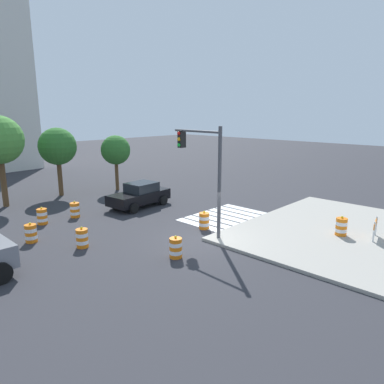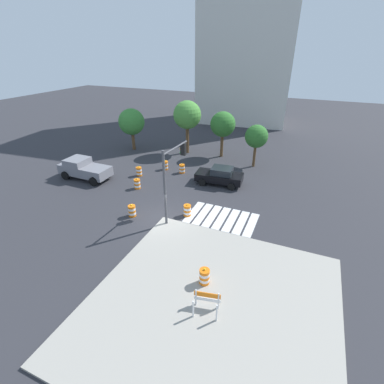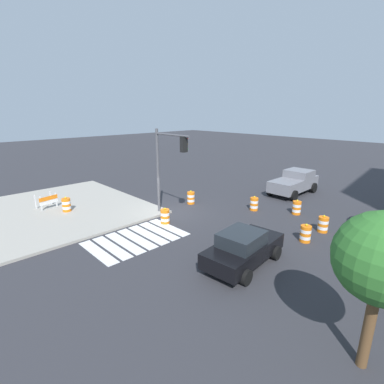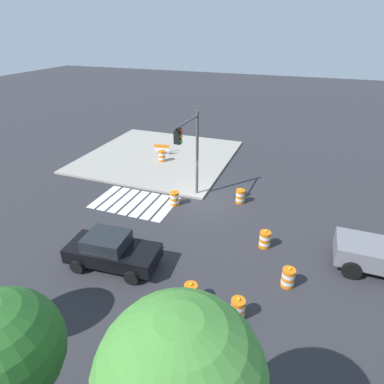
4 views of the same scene
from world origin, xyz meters
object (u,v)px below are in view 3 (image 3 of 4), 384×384
(pickup_truck, at_px, (295,182))
(traffic_barrel_median_near, at_px, (165,216))
(traffic_barrel_lane_center, at_px, (191,198))
(traffic_barrel_median_far, at_px, (305,234))
(construction_barricade, at_px, (47,200))
(sports_car, at_px, (243,248))
(street_tree_streetside_far, at_px, (383,259))
(traffic_light_pole, at_px, (168,158))
(traffic_barrel_on_sidewalk, at_px, (66,205))
(traffic_barrel_near_corner, at_px, (254,204))
(traffic_barrel_far_curb, at_px, (323,224))
(traffic_barrel_crosswalk_end, at_px, (297,208))

(pickup_truck, bearing_deg, traffic_barrel_median_near, -10.91)
(traffic_barrel_median_near, bearing_deg, traffic_barrel_lane_center, -156.00)
(traffic_barrel_median_far, distance_m, construction_barricade, 16.86)
(sports_car, xyz_separation_m, street_tree_streetside_far, (2.01, 5.49, 2.44))
(traffic_barrel_median_near, relative_size, traffic_light_pole, 0.19)
(traffic_barrel_on_sidewalk, bearing_deg, street_tree_streetside_far, 93.76)
(traffic_barrel_near_corner, xyz_separation_m, traffic_barrel_lane_center, (2.20, -4.10, 0.00))
(sports_car, xyz_separation_m, traffic_barrel_median_near, (-0.51, -6.27, -0.36))
(traffic_barrel_near_corner, relative_size, traffic_barrel_on_sidewalk, 1.00)
(traffic_barrel_median_far, distance_m, traffic_barrel_far_curb, 1.97)
(sports_car, bearing_deg, traffic_barrel_median_far, 168.08)
(traffic_barrel_crosswalk_end, xyz_separation_m, traffic_light_pole, (6.58, -5.45, 3.46))
(traffic_barrel_lane_center, distance_m, construction_barricade, 10.09)
(traffic_barrel_crosswalk_end, relative_size, traffic_barrel_on_sidewalk, 1.00)
(traffic_barrel_median_near, bearing_deg, traffic_barrel_crosswalk_end, 146.74)
(pickup_truck, height_order, traffic_barrel_far_curb, pickup_truck)
(traffic_barrel_crosswalk_end, relative_size, traffic_barrel_far_curb, 1.00)
(pickup_truck, bearing_deg, construction_barricade, -31.02)
(traffic_barrel_median_far, height_order, street_tree_streetside_far, street_tree_streetside_far)
(traffic_barrel_median_far, xyz_separation_m, construction_barricade, (8.17, -14.74, 0.27))
(pickup_truck, relative_size, traffic_barrel_far_curb, 5.06)
(traffic_barrel_median_far, relative_size, street_tree_streetside_far, 0.23)
(traffic_barrel_on_sidewalk, xyz_separation_m, street_tree_streetside_far, (-1.17, 17.79, 2.65))
(traffic_barrel_lane_center, height_order, street_tree_streetside_far, street_tree_streetside_far)
(sports_car, xyz_separation_m, traffic_light_pole, (-1.33, -6.86, 3.10))
(pickup_truck, height_order, traffic_barrel_median_far, pickup_truck)
(construction_barricade, relative_size, street_tree_streetside_far, 0.31)
(pickup_truck, distance_m, traffic_barrel_median_far, 9.61)
(traffic_barrel_far_curb, bearing_deg, traffic_barrel_median_near, -51.73)
(traffic_barrel_far_curb, xyz_separation_m, traffic_barrel_on_sidewalk, (9.44, -13.32, 0.15))
(traffic_barrel_median_far, height_order, traffic_barrel_far_curb, same)
(traffic_barrel_median_far, xyz_separation_m, traffic_barrel_on_sidewalk, (7.47, -13.20, 0.15))
(traffic_barrel_on_sidewalk, bearing_deg, construction_barricade, -65.45)
(pickup_truck, relative_size, traffic_barrel_median_far, 5.06)
(traffic_barrel_on_sidewalk, distance_m, traffic_light_pole, 7.80)
(traffic_barrel_near_corner, bearing_deg, traffic_barrel_crosswalk_end, 119.44)
(pickup_truck, xyz_separation_m, traffic_barrel_near_corner, (6.04, 0.08, -0.52))
(pickup_truck, height_order, traffic_barrel_on_sidewalk, pickup_truck)
(sports_car, height_order, traffic_barrel_median_far, sports_car)
(sports_car, relative_size, traffic_barrel_far_curb, 4.35)
(pickup_truck, height_order, traffic_light_pole, traffic_light_pole)
(traffic_barrel_median_far, bearing_deg, construction_barricade, -61.00)
(traffic_barrel_crosswalk_end, height_order, traffic_barrel_median_near, same)
(traffic_barrel_median_near, bearing_deg, construction_barricade, -59.87)
(traffic_barrel_near_corner, xyz_separation_m, traffic_barrel_far_curb, (0.27, 4.88, 0.00))
(traffic_barrel_far_curb, height_order, traffic_barrel_on_sidewalk, traffic_barrel_on_sidewalk)
(traffic_barrel_median_near, xyz_separation_m, traffic_light_pole, (-0.82, -0.59, 3.46))
(traffic_barrel_median_far, relative_size, traffic_light_pole, 0.19)
(sports_car, height_order, traffic_barrel_lane_center, sports_car)
(traffic_barrel_far_curb, bearing_deg, pickup_truck, -141.78)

